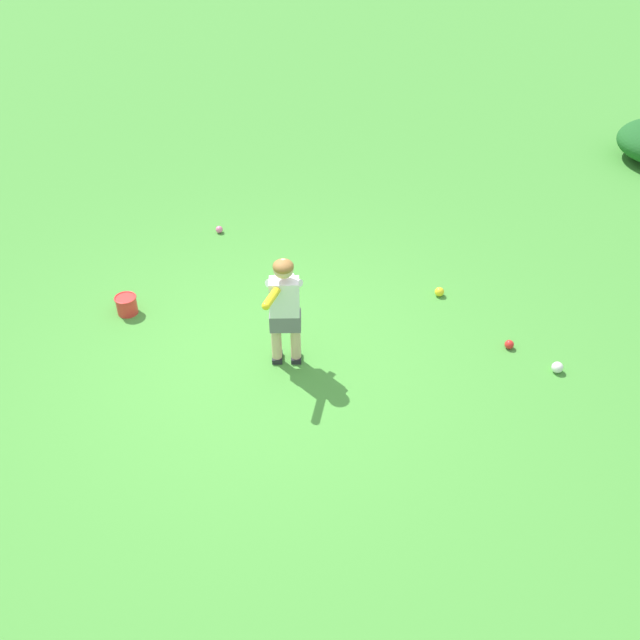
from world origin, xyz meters
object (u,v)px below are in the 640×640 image
play_ball_near_batter (557,367)px  play_ball_behind_batter (219,229)px  play_ball_by_bucket (509,344)px  toy_bucket (127,304)px  child_batter (284,303)px  play_ball_far_right (439,292)px

play_ball_near_batter → play_ball_behind_batter: (-2.61, -3.09, -0.01)m
play_ball_by_bucket → toy_bucket: bearing=-102.4°
child_batter → play_ball_by_bucket: (-0.04, 2.05, -0.61)m
play_ball_behind_batter → play_ball_by_bucket: bearing=50.6°
play_ball_far_right → play_ball_behind_batter: size_ratio=1.18×
play_ball_near_batter → play_ball_by_bucket: size_ratio=1.19×
child_batter → toy_bucket: bearing=-118.4°
child_batter → play_ball_far_right: child_batter is taller
play_ball_far_right → play_ball_near_batter: size_ratio=0.94×
child_batter → toy_bucket: child_batter is taller
toy_bucket → play_ball_far_right: bearing=91.4°
play_ball_far_right → toy_bucket: size_ratio=0.45×
play_ball_far_right → play_ball_near_batter: play_ball_near_batter is taller
play_ball_behind_batter → child_batter: bearing=17.0°
play_ball_near_batter → play_ball_far_right: bearing=-146.3°
play_ball_far_right → play_ball_near_batter: 1.45m
child_batter → play_ball_far_right: bearing=119.8°
toy_bucket → play_ball_near_batter: bearing=73.8°
child_batter → play_ball_behind_batter: bearing=-163.0°
child_batter → play_ball_by_bucket: size_ratio=12.57×
child_batter → play_ball_near_batter: size_ratio=10.57×
play_ball_by_bucket → toy_bucket: 3.67m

